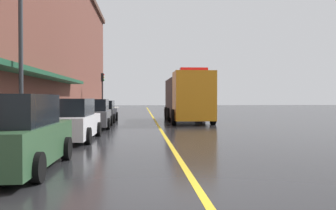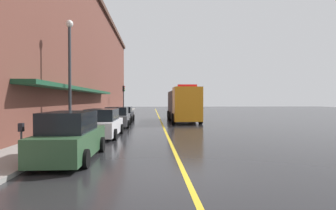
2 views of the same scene
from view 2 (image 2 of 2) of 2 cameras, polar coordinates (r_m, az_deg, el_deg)
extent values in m
plane|color=#232326|center=(32.93, -1.80, -2.83)|extent=(112.00, 112.00, 0.00)
cube|color=gray|center=(33.31, -12.54, -2.68)|extent=(2.40, 70.00, 0.15)
cube|color=gold|center=(32.93, -1.80, -2.82)|extent=(0.16, 70.00, 0.01)
cube|color=brown|center=(33.98, -22.23, 9.71)|extent=(8.64, 64.00, 14.78)
cube|color=#19472D|center=(24.55, -17.35, 3.02)|extent=(1.20, 22.40, 0.24)
cube|color=#2D5133|center=(10.95, -19.77, -7.53)|extent=(1.74, 4.58, 0.90)
cube|color=black|center=(10.64, -20.15, -3.33)|extent=(1.55, 2.52, 0.74)
cylinder|color=black|center=(12.59, -21.72, -7.83)|extent=(0.22, 0.64, 0.64)
cylinder|color=black|center=(12.15, -13.88, -8.11)|extent=(0.22, 0.64, 0.64)
cylinder|color=black|center=(9.98, -26.96, -10.21)|extent=(0.22, 0.64, 0.64)
cylinder|color=black|center=(9.43, -17.12, -10.81)|extent=(0.22, 0.64, 0.64)
cube|color=silver|center=(17.00, -13.55, -4.54)|extent=(1.89, 4.74, 0.84)
cube|color=black|center=(16.71, -13.72, -2.00)|extent=(1.68, 2.62, 0.69)
cylinder|color=black|center=(18.64, -15.48, -4.91)|extent=(0.23, 0.64, 0.64)
cylinder|color=black|center=(18.32, -9.84, -4.99)|extent=(0.23, 0.64, 0.64)
cylinder|color=black|center=(15.82, -17.85, -5.99)|extent=(0.23, 0.64, 0.64)
cylinder|color=black|center=(15.44, -11.21, -6.13)|extent=(0.23, 0.64, 0.64)
cube|color=#595B60|center=(23.23, -10.63, -3.04)|extent=(1.99, 4.70, 0.82)
cube|color=black|center=(22.96, -10.70, -1.23)|extent=(1.75, 2.60, 0.67)
cylinder|color=black|center=(24.79, -12.49, -3.41)|extent=(0.24, 0.65, 0.64)
cylinder|color=black|center=(24.62, -8.09, -3.43)|extent=(0.24, 0.65, 0.64)
cylinder|color=black|center=(21.94, -13.48, -4.00)|extent=(0.24, 0.65, 0.64)
cylinder|color=black|center=(21.74, -8.51, -4.02)|extent=(0.24, 0.65, 0.64)
cube|color=black|center=(28.63, -9.36, -2.33)|extent=(1.83, 4.64, 0.75)
cube|color=black|center=(28.36, -9.41, -0.98)|extent=(1.65, 2.55, 0.62)
cylinder|color=black|center=(30.17, -10.83, -2.60)|extent=(0.22, 0.64, 0.64)
cylinder|color=black|center=(30.00, -7.32, -2.61)|extent=(0.22, 0.64, 0.64)
cylinder|color=black|center=(27.33, -11.60, -2.99)|extent=(0.22, 0.64, 0.64)
cylinder|color=black|center=(27.13, -7.72, -3.00)|extent=(0.22, 0.64, 0.64)
cube|color=orange|center=(25.03, 4.06, 0.20)|extent=(2.54, 2.55, 3.13)
cube|color=#3F3F42|center=(29.71, 2.81, 0.10)|extent=(2.56, 6.18, 2.88)
cube|color=red|center=(25.06, 4.06, 4.06)|extent=(1.77, 0.61, 0.24)
cylinder|color=black|center=(25.38, 6.89, -2.88)|extent=(0.30, 1.00, 1.00)
cylinder|color=black|center=(25.04, 1.12, -2.93)|extent=(0.30, 1.00, 1.00)
cylinder|color=black|center=(29.18, 5.49, -2.36)|extent=(0.30, 1.00, 1.00)
cylinder|color=black|center=(28.87, 0.46, -2.39)|extent=(0.30, 1.00, 1.00)
cylinder|color=black|center=(31.64, 4.76, -2.09)|extent=(0.30, 1.00, 1.00)
cylinder|color=black|center=(31.36, 0.12, -2.11)|extent=(0.30, 1.00, 1.00)
cylinder|color=#4C4C51|center=(10.36, -28.58, -7.82)|extent=(0.07, 0.07, 1.05)
cube|color=black|center=(10.28, -28.62, -4.16)|extent=(0.14, 0.18, 0.28)
cylinder|color=#4C4C51|center=(24.31, -13.86, -2.66)|extent=(0.07, 0.07, 1.05)
cube|color=black|center=(24.28, -13.87, -1.10)|extent=(0.14, 0.18, 0.28)
cylinder|color=#4C4C51|center=(20.53, -15.79, -3.36)|extent=(0.07, 0.07, 1.05)
cube|color=black|center=(20.49, -15.80, -1.51)|extent=(0.14, 0.18, 0.28)
cylinder|color=#33383D|center=(17.49, -20.04, 4.78)|extent=(0.18, 0.18, 6.50)
sphere|color=white|center=(18.05, -20.12, 15.84)|extent=(0.44, 0.44, 0.44)
cylinder|color=#232326|center=(42.39, -9.38, 0.54)|extent=(0.14, 0.14, 3.40)
cube|color=black|center=(42.42, -9.39, 3.44)|extent=(0.28, 0.36, 0.90)
sphere|color=red|center=(42.42, -9.17, 3.85)|extent=(0.16, 0.16, 0.16)
sphere|color=gold|center=(42.41, -9.17, 3.44)|extent=(0.16, 0.16, 0.16)
sphere|color=green|center=(42.39, -9.17, 3.04)|extent=(0.16, 0.16, 0.16)
camera|label=1|loc=(1.49, -6.55, -19.63)|focal=39.25mm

